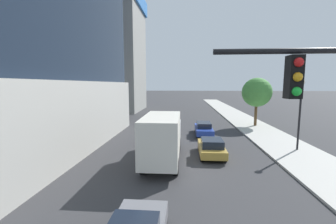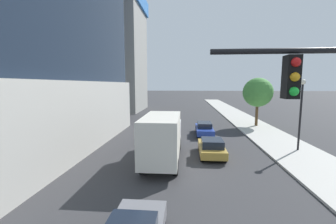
{
  "view_description": "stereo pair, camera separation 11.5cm",
  "coord_description": "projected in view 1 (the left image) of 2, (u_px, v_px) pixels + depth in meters",
  "views": [
    {
      "loc": [
        -0.18,
        -1.23,
        5.63
      ],
      "look_at": [
        -1.43,
        14.6,
        3.63
      ],
      "focal_mm": 23.36,
      "sensor_mm": 36.0,
      "label": 1
    },
    {
      "loc": [
        -0.07,
        -1.22,
        5.63
      ],
      "look_at": [
        -1.43,
        14.6,
        3.63
      ],
      "focal_mm": 23.36,
      "sensor_mm": 36.0,
      "label": 2
    }
  ],
  "objects": [
    {
      "name": "car_gold",
      "position": [
        211.0,
        147.0,
        17.23
      ],
      "size": [
        1.92,
        4.12,
        1.43
      ],
      "color": "#AD8938",
      "rests_on": "ground"
    },
    {
      "name": "car_white",
      "position": [
        170.0,
        130.0,
        23.75
      ],
      "size": [
        1.86,
        4.66,
        1.37
      ],
      "color": "silver",
      "rests_on": "ground"
    },
    {
      "name": "sidewalk",
      "position": [
        279.0,
        143.0,
        20.98
      ],
      "size": [
        4.85,
        120.0,
        0.15
      ],
      "primitive_type": "cube",
      "color": "#B2AFA8",
      "rests_on": "ground"
    },
    {
      "name": "car_blue",
      "position": [
        204.0,
        128.0,
        24.54
      ],
      "size": [
        1.81,
        4.8,
        1.43
      ],
      "color": "#233D9E",
      "rests_on": "ground"
    },
    {
      "name": "street_lamp",
      "position": [
        300.0,
        104.0,
        18.06
      ],
      "size": [
        0.44,
        0.44,
        5.91
      ],
      "color": "black",
      "rests_on": "sidewalk"
    },
    {
      "name": "construction_building",
      "position": [
        109.0,
        47.0,
        46.69
      ],
      "size": [
        18.31,
        17.55,
        34.47
      ],
      "color": "gray",
      "rests_on": "ground"
    },
    {
      "name": "box_truck",
      "position": [
        163.0,
        136.0,
        15.73
      ],
      "size": [
        2.41,
        7.86,
        3.52
      ],
      "color": "silver",
      "rests_on": "ground"
    },
    {
      "name": "street_tree",
      "position": [
        257.0,
        92.0,
        28.86
      ],
      "size": [
        3.82,
        3.82,
        6.37
      ],
      "color": "brown",
      "rests_on": "sidewalk"
    }
  ]
}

